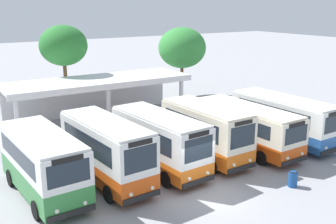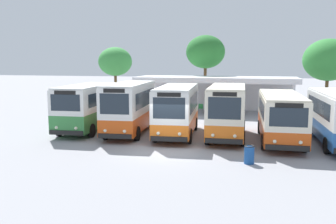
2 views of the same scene
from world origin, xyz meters
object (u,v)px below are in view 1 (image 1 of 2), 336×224
object	(u,v)px
waiting_chair_end_by_column	(88,117)
litter_bin_apron	(293,178)
city_bus_fourth_amber	(206,130)
waiting_chair_middle_seat	(102,115)
city_bus_middle_cream	(159,140)
waiting_chair_fourth_seat	(109,114)
city_bus_second_in_row	(106,149)
waiting_chair_second_from_end	(95,116)
city_bus_fifth_blue	(247,126)
city_bus_far_end_green	(283,118)
city_bus_nearest_orange	(43,162)

from	to	relation	value
waiting_chair_end_by_column	litter_bin_apron	xyz separation A→B (m)	(4.86, -16.59, -0.07)
city_bus_fourth_amber	waiting_chair_middle_seat	size ratio (longest dim) A/B	7.70
city_bus_middle_cream	waiting_chair_fourth_seat	distance (m)	11.16
city_bus_second_in_row	waiting_chair_fourth_seat	size ratio (longest dim) A/B	8.19
city_bus_fourth_amber	waiting_chair_second_from_end	xyz separation A→B (m)	(-2.74, 11.06, -1.33)
city_bus_second_in_row	city_bus_middle_cream	distance (m)	3.26
waiting_chair_middle_seat	waiting_chair_end_by_column	bearing A→B (deg)	178.86
city_bus_fourth_amber	city_bus_fifth_blue	xyz separation A→B (m)	(3.26, -0.14, -0.21)
litter_bin_apron	city_bus_far_end_green	bearing A→B (deg)	47.16
city_bus_nearest_orange	litter_bin_apron	size ratio (longest dim) A/B	7.82
city_bus_second_in_row	waiting_chair_middle_seat	xyz separation A→B (m)	(4.36, 10.96, -1.37)
city_bus_far_end_green	waiting_chair_fourth_seat	xyz separation A→B (m)	(-8.09, 11.21, -1.21)
city_bus_nearest_orange	waiting_chair_second_from_end	distance (m)	12.91
city_bus_second_in_row	litter_bin_apron	distance (m)	9.92
city_bus_fifth_blue	waiting_chair_fourth_seat	size ratio (longest dim) A/B	9.29
waiting_chair_fourth_seat	litter_bin_apron	xyz separation A→B (m)	(3.11, -16.58, -0.07)
litter_bin_apron	city_bus_nearest_orange	bearing A→B (deg)	152.46
city_bus_second_in_row	city_bus_fifth_blue	distance (m)	9.77
city_bus_second_in_row	city_bus_fifth_blue	bearing A→B (deg)	-0.95
city_bus_far_end_green	city_bus_fourth_amber	bearing A→B (deg)	178.04
city_bus_fourth_amber	city_bus_middle_cream	bearing A→B (deg)	179.52
waiting_chair_second_from_end	city_bus_fourth_amber	bearing A→B (deg)	-76.08
city_bus_second_in_row	waiting_chair_end_by_column	distance (m)	11.51
city_bus_fourth_amber	waiting_chair_middle_seat	distance (m)	11.27
city_bus_far_end_green	city_bus_middle_cream	bearing A→B (deg)	178.53
city_bus_fifth_blue	litter_bin_apron	bearing A→B (deg)	-107.53
city_bus_middle_cream	waiting_chair_middle_seat	distance (m)	11.08
waiting_chair_end_by_column	waiting_chair_second_from_end	distance (m)	0.59
city_bus_fifth_blue	litter_bin_apron	distance (m)	5.84
waiting_chair_end_by_column	waiting_chair_middle_seat	size ratio (longest dim) A/B	1.00
city_bus_second_in_row	waiting_chair_second_from_end	xyz separation A→B (m)	(3.77, 11.03, -1.37)
city_bus_nearest_orange	waiting_chair_end_by_column	bearing A→B (deg)	58.94
city_bus_middle_cream	waiting_chair_fourth_seat	xyz separation A→B (m)	(1.68, 10.96, -1.29)
waiting_chair_second_from_end	litter_bin_apron	size ratio (longest dim) A/B	0.96
waiting_chair_second_from_end	city_bus_middle_cream	bearing A→B (deg)	-92.68
waiting_chair_middle_seat	city_bus_middle_cream	bearing A→B (deg)	-95.73
city_bus_middle_cream	litter_bin_apron	xyz separation A→B (m)	(4.79, -5.62, -1.36)
city_bus_far_end_green	waiting_chair_end_by_column	xyz separation A→B (m)	(-9.84, 11.22, -1.21)
city_bus_second_in_row	city_bus_fifth_blue	xyz separation A→B (m)	(9.77, -0.16, -0.25)
waiting_chair_second_from_end	waiting_chair_end_by_column	bearing A→B (deg)	-174.54
city_bus_nearest_orange	waiting_chair_end_by_column	xyz separation A→B (m)	(6.45, 10.70, -1.27)
litter_bin_apron	waiting_chair_fourth_seat	bearing A→B (deg)	100.62
waiting_chair_end_by_column	waiting_chair_middle_seat	bearing A→B (deg)	-1.14
waiting_chair_second_from_end	waiting_chair_fourth_seat	xyz separation A→B (m)	(1.17, -0.07, 0.00)
waiting_chair_second_from_end	litter_bin_apron	distance (m)	17.19
city_bus_nearest_orange	city_bus_middle_cream	bearing A→B (deg)	-2.40
city_bus_middle_cream	waiting_chair_second_from_end	distance (m)	11.12
waiting_chair_second_from_end	litter_bin_apron	world-z (taller)	litter_bin_apron
city_bus_second_in_row	litter_bin_apron	bearing A→B (deg)	-34.91
city_bus_fifth_blue	waiting_chair_end_by_column	xyz separation A→B (m)	(-6.58, 11.14, -1.12)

